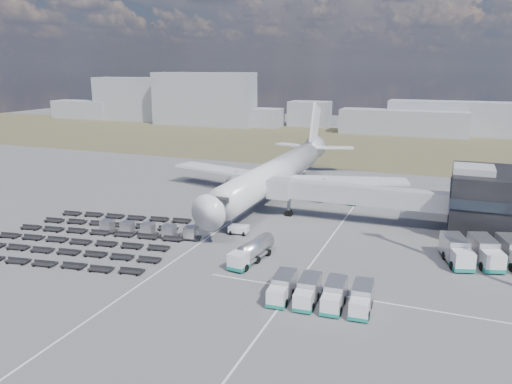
% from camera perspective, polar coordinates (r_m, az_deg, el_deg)
% --- Properties ---
extents(ground, '(420.00, 420.00, 0.00)m').
position_cam_1_polar(ground, '(74.36, -5.73, -6.50)').
color(ground, '#565659').
rests_on(ground, ground).
extents(grass_strip, '(420.00, 90.00, 0.01)m').
position_cam_1_polar(grass_strip, '(176.66, 10.75, 5.42)').
color(grass_strip, brown).
rests_on(grass_strip, ground).
extents(lane_markings, '(47.12, 110.00, 0.01)m').
position_cam_1_polar(lane_markings, '(73.32, 2.21, -6.74)').
color(lane_markings, silver).
rests_on(lane_markings, ground).
extents(jet_bridge, '(30.30, 3.80, 7.05)m').
position_cam_1_polar(jet_bridge, '(86.36, 9.92, -0.19)').
color(jet_bridge, '#939399').
rests_on(jet_bridge, ground).
extents(airliner, '(51.59, 64.53, 17.62)m').
position_cam_1_polar(airliner, '(101.61, 2.51, 2.31)').
color(airliner, silver).
rests_on(airliner, ground).
extents(skyline, '(315.41, 27.10, 23.54)m').
position_cam_1_polar(skyline, '(217.42, 6.58, 9.20)').
color(skyline, gray).
rests_on(skyline, ground).
extents(fuel_tanker, '(3.60, 9.47, 2.98)m').
position_cam_1_polar(fuel_tanker, '(68.90, -0.51, -6.81)').
color(fuel_tanker, silver).
rests_on(fuel_tanker, ground).
extents(pushback_tug, '(3.29, 2.11, 1.42)m').
position_cam_1_polar(pushback_tug, '(80.20, -2.00, -4.34)').
color(pushback_tug, silver).
rests_on(pushback_tug, ground).
extents(catering_truck, '(4.45, 6.33, 2.69)m').
position_cam_1_polar(catering_truck, '(100.05, 11.45, -0.46)').
color(catering_truck, silver).
rests_on(catering_truck, ground).
extents(service_trucks_near, '(11.52, 6.77, 2.49)m').
position_cam_1_polar(service_trucks_near, '(57.77, 7.42, -11.39)').
color(service_trucks_near, silver).
rests_on(service_trucks_near, ground).
extents(service_trucks_far, '(15.80, 11.58, 3.14)m').
position_cam_1_polar(service_trucks_far, '(75.55, 26.13, -6.23)').
color(service_trucks_far, silver).
rests_on(service_trucks_far, ground).
extents(uld_row, '(17.33, 4.02, 1.89)m').
position_cam_1_polar(uld_row, '(80.88, -12.24, -4.19)').
color(uld_row, black).
rests_on(uld_row, ground).
extents(baggage_dollies, '(31.23, 27.41, 0.75)m').
position_cam_1_polar(baggage_dollies, '(82.09, -18.68, -4.91)').
color(baggage_dollies, black).
rests_on(baggage_dollies, ground).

